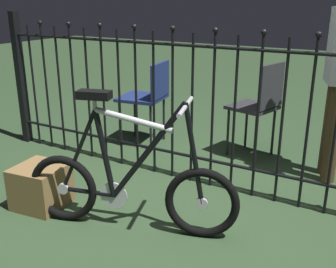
{
  "coord_description": "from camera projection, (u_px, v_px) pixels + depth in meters",
  "views": [
    {
      "loc": [
        1.2,
        -1.98,
        1.41
      ],
      "look_at": [
        -0.07,
        0.2,
        0.55
      ],
      "focal_mm": 42.85,
      "sensor_mm": 36.0,
      "label": 1
    }
  ],
  "objects": [
    {
      "name": "chair_navy",
      "position": [
        149.0,
        94.0,
        3.93
      ],
      "size": [
        0.48,
        0.47,
        0.83
      ],
      "color": "black",
      "rests_on": "ground"
    },
    {
      "name": "chair_charcoal",
      "position": [
        260.0,
        101.0,
        3.57
      ],
      "size": [
        0.46,
        0.45,
        0.88
      ],
      "color": "black",
      "rests_on": "ground"
    },
    {
      "name": "bicycle",
      "position": [
        129.0,
        186.0,
        2.5
      ],
      "size": [
        1.32,
        0.53,
        0.9
      ],
      "color": "black",
      "rests_on": "ground"
    },
    {
      "name": "ground_plane",
      "position": [
        162.0,
        223.0,
        2.65
      ],
      "size": [
        20.0,
        20.0,
        0.0
      ],
      "primitive_type": "plane",
      "color": "#31492C"
    },
    {
      "name": "iron_fence",
      "position": [
        202.0,
        105.0,
        3.02
      ],
      "size": [
        4.14,
        0.07,
        1.29
      ],
      "color": "black",
      "rests_on": "ground"
    },
    {
      "name": "display_crate",
      "position": [
        41.0,
        186.0,
        2.83
      ],
      "size": [
        0.37,
        0.37,
        0.3
      ],
      "primitive_type": "cube",
      "rotation": [
        0.0,
        0.0,
        0.12
      ],
      "color": "olive",
      "rests_on": "ground"
    }
  ]
}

